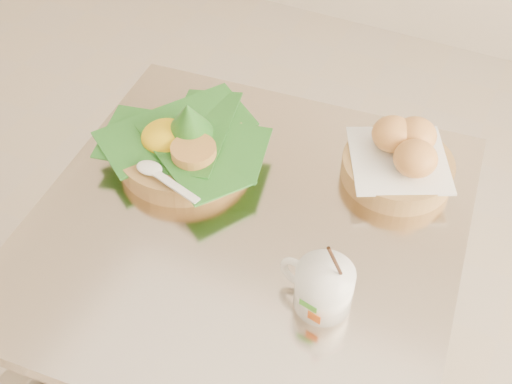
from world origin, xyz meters
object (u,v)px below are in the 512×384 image
at_px(coffee_mug, 322,286).
at_px(bread_basket, 401,158).
at_px(cafe_table, 247,299).
at_px(rice_basket, 183,144).

bearing_deg(coffee_mug, bread_basket, 85.64).
bearing_deg(bread_basket, cafe_table, -131.37).
bearing_deg(rice_basket, bread_basket, 20.06).
relative_size(rice_basket, coffee_mug, 1.99).
bearing_deg(cafe_table, coffee_mug, -28.10).
bearing_deg(coffee_mug, rice_basket, 152.13).
distance_m(bread_basket, coffee_mug, 0.31).
bearing_deg(rice_basket, cafe_table, -27.64).
bearing_deg(cafe_table, rice_basket, 152.36).
xyz_separation_m(cafe_table, bread_basket, (0.19, 0.22, 0.26)).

